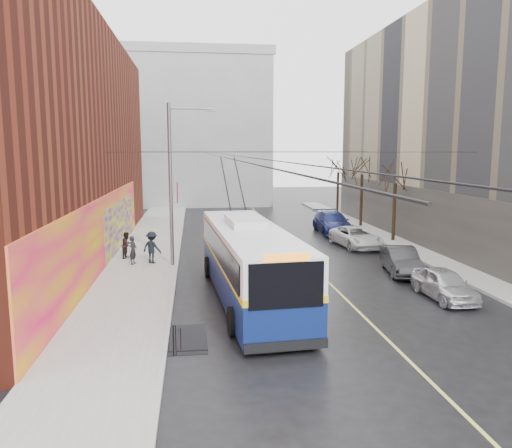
% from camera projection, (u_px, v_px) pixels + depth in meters
% --- Properties ---
extents(ground, '(140.00, 140.00, 0.00)m').
position_uv_depth(ground, '(331.00, 324.00, 18.77)').
color(ground, black).
rests_on(ground, ground).
extents(sidewalk_left, '(4.00, 60.00, 0.15)m').
position_uv_depth(sidewalk_left, '(145.00, 259.00, 29.56)').
color(sidewalk_left, gray).
rests_on(sidewalk_left, ground).
extents(sidewalk_right, '(2.00, 60.00, 0.15)m').
position_uv_depth(sidewalk_right, '(418.00, 252.00, 31.65)').
color(sidewalk_right, gray).
rests_on(sidewalk_right, ground).
extents(lane_line, '(0.12, 50.00, 0.01)m').
position_uv_depth(lane_line, '(295.00, 250.00, 32.70)').
color(lane_line, '#BFB74C').
rests_on(lane_line, ground).
extents(building_left, '(12.11, 36.00, 14.00)m').
position_uv_depth(building_left, '(7.00, 142.00, 29.52)').
color(building_left, '#5B1D12').
rests_on(building_left, ground).
extents(building_far, '(20.50, 12.10, 18.00)m').
position_uv_depth(building_far, '(185.00, 129.00, 60.87)').
color(building_far, gray).
rests_on(building_far, ground).
extents(streetlight_pole, '(2.65, 0.60, 9.00)m').
position_uv_depth(streetlight_pole, '(174.00, 181.00, 27.12)').
color(streetlight_pole, slate).
rests_on(streetlight_pole, ground).
extents(catenary_wires, '(18.00, 60.00, 0.22)m').
position_uv_depth(catenary_wires, '(232.00, 154.00, 32.04)').
color(catenary_wires, black).
extents(tree_near, '(3.20, 3.20, 6.40)m').
position_uv_depth(tree_near, '(396.00, 172.00, 34.86)').
color(tree_near, black).
rests_on(tree_near, ground).
extents(tree_mid, '(3.20, 3.20, 6.68)m').
position_uv_depth(tree_mid, '(362.00, 165.00, 41.69)').
color(tree_mid, black).
rests_on(tree_mid, ground).
extents(tree_far, '(3.20, 3.20, 6.57)m').
position_uv_depth(tree_far, '(338.00, 164.00, 48.57)').
color(tree_far, black).
rests_on(tree_far, ground).
extents(puddle, '(2.21, 2.87, 0.01)m').
position_uv_depth(puddle, '(175.00, 339.00, 17.25)').
color(puddle, black).
rests_on(puddle, ground).
extents(pigeons_flying, '(2.75, 3.47, 0.50)m').
position_uv_depth(pigeons_flying, '(243.00, 149.00, 27.17)').
color(pigeons_flying, slate).
extents(trolleybus, '(3.74, 13.11, 6.14)m').
position_uv_depth(trolleybus, '(249.00, 261.00, 21.73)').
color(trolleybus, '#0A194F').
rests_on(trolleybus, ground).
extents(parked_car_a, '(1.67, 3.99, 1.35)m').
position_uv_depth(parked_car_a, '(444.00, 284.00, 21.89)').
color(parked_car_a, silver).
rests_on(parked_car_a, ground).
extents(parked_car_b, '(2.19, 4.42, 1.39)m').
position_uv_depth(parked_car_b, '(401.00, 261.00, 26.40)').
color(parked_car_b, '#262629').
rests_on(parked_car_b, ground).
extents(parked_car_c, '(2.79, 5.12, 1.36)m').
position_uv_depth(parked_car_c, '(356.00, 237.00, 33.71)').
color(parked_car_c, white).
rests_on(parked_car_c, ground).
extents(parked_car_d, '(2.43, 5.76, 1.66)m').
position_uv_depth(parked_car_d, '(333.00, 223.00, 39.39)').
color(parked_car_d, navy).
rests_on(parked_car_d, ground).
extents(following_car, '(2.61, 4.85, 1.57)m').
position_uv_depth(following_car, '(229.00, 229.00, 36.47)').
color(following_car, '#B4B4B9').
rests_on(following_car, ground).
extents(pedestrian_a, '(0.54, 0.67, 1.59)m').
position_uv_depth(pedestrian_a, '(133.00, 250.00, 27.95)').
color(pedestrian_a, black).
rests_on(pedestrian_a, sidewalk_left).
extents(pedestrian_b, '(0.80, 0.91, 1.57)m').
position_uv_depth(pedestrian_b, '(127.00, 245.00, 29.52)').
color(pedestrian_b, black).
rests_on(pedestrian_b, sidewalk_left).
extents(pedestrian_c, '(1.35, 1.17, 1.81)m').
position_uv_depth(pedestrian_c, '(152.00, 247.00, 28.17)').
color(pedestrian_c, black).
rests_on(pedestrian_c, sidewalk_left).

